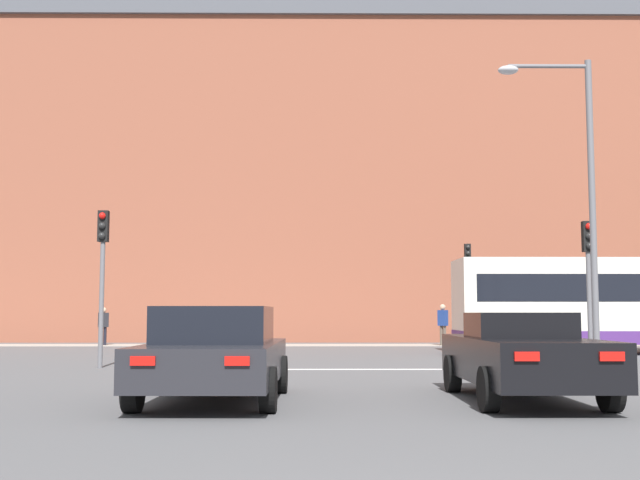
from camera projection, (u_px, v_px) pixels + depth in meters
name	position (u px, v px, depth m)	size (l,w,h in m)	color
stop_line_strip	(341.00, 369.00, 19.56)	(9.80, 0.30, 0.01)	silver
far_pavement	(329.00, 345.00, 34.39)	(70.89, 2.50, 0.01)	#A09B91
brick_civic_building	(381.00, 181.00, 43.33)	(46.51, 10.80, 18.59)	brown
car_saloon_left	(215.00, 353.00, 12.44)	(2.16, 4.54, 1.47)	#232328
car_roadster_right	(522.00, 356.00, 12.59)	(1.91, 4.71, 1.38)	black
bus_crossing_lead	(608.00, 303.00, 27.21)	(10.26, 2.63, 3.20)	silver
traffic_light_near_left	(102.00, 261.00, 20.39)	(0.26, 0.31, 3.99)	slate
traffic_light_far_right	(468.00, 277.00, 33.81)	(0.26, 0.31, 4.30)	slate
traffic_light_near_right	(589.00, 268.00, 20.79)	(0.26, 0.31, 3.76)	slate
street_lamp_junction	(576.00, 179.00, 19.58)	(2.32, 0.36, 7.62)	slate
pedestrian_waiting	(443.00, 321.00, 33.94)	(0.44, 0.44, 1.75)	brown
pedestrian_walking_east	(103.00, 323.00, 34.20)	(0.46, 0.40, 1.62)	black
pedestrian_walking_west	(569.00, 324.00, 34.84)	(0.40, 0.23, 1.57)	black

